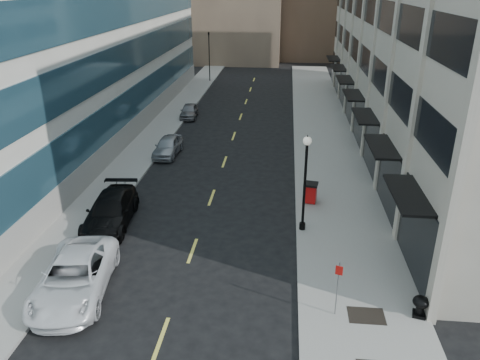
% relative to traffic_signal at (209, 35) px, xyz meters
% --- Properties ---
extents(sidewalk_right, '(5.00, 80.00, 0.15)m').
position_rel_traffic_signal_xyz_m(sidewalk_right, '(13.00, -28.00, -5.64)').
color(sidewalk_right, gray).
rests_on(sidewalk_right, ground).
extents(sidewalk_left, '(3.00, 80.00, 0.15)m').
position_rel_traffic_signal_xyz_m(sidewalk_left, '(-1.00, -28.00, -5.64)').
color(sidewalk_left, gray).
rests_on(sidewalk_left, ground).
extents(building_right, '(15.30, 46.50, 18.25)m').
position_rel_traffic_signal_xyz_m(building_right, '(22.44, -21.01, 3.28)').
color(building_right, '#B7AC9A').
rests_on(building_right, ground).
extents(building_left, '(16.14, 46.00, 20.00)m').
position_rel_traffic_signal_xyz_m(building_left, '(-10.45, -21.00, 4.27)').
color(building_left, silver).
rests_on(building_left, ground).
extents(grate_far, '(1.40, 1.00, 0.01)m').
position_rel_traffic_signal_xyz_m(grate_far, '(13.10, -44.20, -5.56)').
color(grate_far, black).
rests_on(grate_far, sidewalk_right).
extents(road_centerline, '(0.15, 68.20, 0.01)m').
position_rel_traffic_signal_xyz_m(road_centerline, '(5.50, -31.00, -5.71)').
color(road_centerline, '#D8CC4C').
rests_on(road_centerline, ground).
extents(traffic_signal, '(0.66, 0.66, 6.98)m').
position_rel_traffic_signal_xyz_m(traffic_signal, '(0.00, 0.00, 0.00)').
color(traffic_signal, black).
rests_on(traffic_signal, ground).
extents(car_white_van, '(3.46, 6.13, 1.62)m').
position_rel_traffic_signal_xyz_m(car_white_van, '(1.33, -43.73, -4.91)').
color(car_white_van, white).
rests_on(car_white_van, ground).
extents(car_black_pickup, '(2.68, 5.59, 1.57)m').
position_rel_traffic_signal_xyz_m(car_black_pickup, '(0.70, -37.77, -4.93)').
color(car_black_pickup, black).
rests_on(car_black_pickup, ground).
extents(car_silver_sedan, '(1.74, 4.10, 1.38)m').
position_rel_traffic_signal_xyz_m(car_silver_sedan, '(1.16, -27.00, -5.03)').
color(car_silver_sedan, '#9A9EA2').
rests_on(car_silver_sedan, ground).
extents(car_grey_sedan, '(1.75, 3.82, 1.27)m').
position_rel_traffic_signal_xyz_m(car_grey_sedan, '(0.70, -16.74, -5.08)').
color(car_grey_sedan, slate).
rests_on(car_grey_sedan, ground).
extents(trash_bin, '(0.86, 0.90, 1.21)m').
position_rel_traffic_signal_xyz_m(trash_bin, '(11.33, -34.38, -4.92)').
color(trash_bin, '#AB0B0B').
rests_on(trash_bin, sidewalk_right).
extents(lamppost, '(0.43, 0.43, 5.12)m').
position_rel_traffic_signal_xyz_m(lamppost, '(10.80, -37.60, -2.56)').
color(lamppost, black).
rests_on(lamppost, sidewalk_right).
extents(sign_post, '(0.27, 0.12, 2.35)m').
position_rel_traffic_signal_xyz_m(sign_post, '(11.90, -44.22, -4.05)').
color(sign_post, slate).
rests_on(sign_post, sidewalk_right).
extents(urn_planter, '(0.63, 0.63, 0.87)m').
position_rel_traffic_signal_xyz_m(urn_planter, '(15.10, -44.00, -5.04)').
color(urn_planter, black).
rests_on(urn_planter, sidewalk_right).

